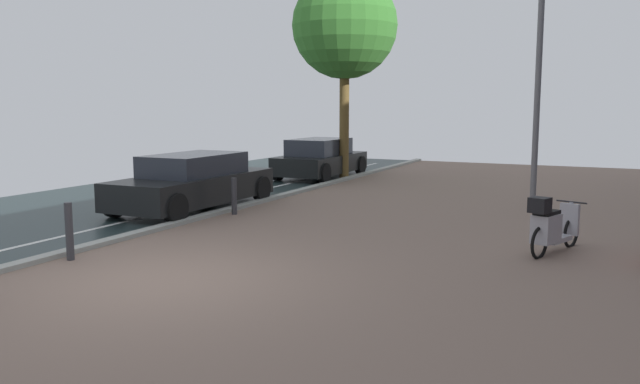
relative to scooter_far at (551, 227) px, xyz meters
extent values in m
cube|color=#7C6458|center=(0.14, -3.98, -0.48)|extent=(14.40, 40.00, 0.05)
cube|color=#9B9E97|center=(-7.06, -3.98, -0.41)|extent=(0.24, 40.00, 0.08)
torus|color=black|center=(-0.12, -0.36, -0.21)|extent=(0.23, 0.53, 0.54)
torus|color=black|center=(0.26, 0.75, -0.21)|extent=(0.23, 0.53, 0.54)
cube|color=#ABAAB3|center=(0.07, 0.20, -0.23)|extent=(0.48, 0.71, 0.08)
cube|color=#ABAAB3|center=(-0.06, -0.16, 0.00)|extent=(0.45, 0.59, 0.46)
cube|color=black|center=(-0.06, -0.16, 0.25)|extent=(0.40, 0.53, 0.06)
cylinder|color=#ABAAB3|center=(0.25, 0.73, 0.06)|extent=(0.11, 0.14, 0.54)
cube|color=#ABAAB3|center=(0.23, 0.65, 0.03)|extent=(0.33, 0.18, 0.53)
cylinder|color=black|center=(0.24, 0.70, 0.33)|extent=(0.50, 0.20, 0.03)
cube|color=black|center=(-0.14, -0.41, 0.40)|extent=(0.36, 0.36, 0.24)
cube|color=black|center=(-8.02, 1.28, 0.03)|extent=(1.71, 4.45, 0.62)
cube|color=#282D38|center=(-8.02, 1.32, 0.58)|extent=(1.44, 2.44, 0.49)
cylinder|color=black|center=(-8.83, 2.98, -0.14)|extent=(0.20, 0.62, 0.62)
cylinder|color=black|center=(-7.20, 2.98, -0.14)|extent=(0.20, 0.62, 0.62)
cylinder|color=black|center=(-8.83, -0.43, -0.14)|extent=(0.20, 0.62, 0.62)
cylinder|color=black|center=(-7.20, -0.43, -0.14)|extent=(0.20, 0.62, 0.62)
cube|color=black|center=(-8.15, 8.45, 0.01)|extent=(1.72, 4.01, 0.58)
cube|color=#282D38|center=(-8.15, 8.32, 0.57)|extent=(1.44, 2.27, 0.53)
cylinder|color=black|center=(-8.96, 9.94, -0.14)|extent=(0.20, 0.62, 0.62)
cylinder|color=black|center=(-7.33, 9.94, -0.14)|extent=(0.20, 0.62, 0.62)
cylinder|color=black|center=(-8.96, 6.97, -0.14)|extent=(0.20, 0.62, 0.62)
cylinder|color=black|center=(-7.33, 6.97, -0.14)|extent=(0.20, 0.62, 0.62)
cylinder|color=slate|center=(-0.89, 4.78, 2.17)|extent=(0.14, 0.14, 5.24)
cylinder|color=brown|center=(-7.30, 8.44, 1.41)|extent=(0.31, 0.31, 3.72)
sphere|color=#377A2C|center=(-7.30, 8.44, 4.45)|extent=(3.37, 3.37, 3.37)
cylinder|color=#38383D|center=(-6.71, -3.65, 0.00)|extent=(0.12, 0.12, 0.91)
cylinder|color=#38383D|center=(-6.71, 0.99, -0.04)|extent=(0.12, 0.12, 0.81)
camera|label=1|loc=(1.02, -10.79, 1.96)|focal=35.99mm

